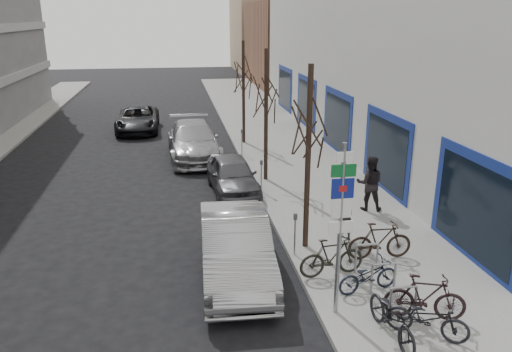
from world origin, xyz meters
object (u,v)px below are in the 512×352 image
object	(u,v)px
parked_car_mid	(233,175)
pedestrian_near	(345,216)
bike_far_curb	(428,315)
bike_mid_inner	(332,257)
tree_near	(309,115)
parked_car_back	(194,141)
tree_mid	(266,85)
pedestrian_far	(370,183)
highway_sign_pole	(341,220)
bike_near_right	(425,297)
parked_car_front	(236,247)
bike_near_left	(393,313)
meter_mid	(261,173)
meter_front	(295,230)
bike_far_inner	(380,240)
lane_car	(138,119)
meter_back	(242,139)
tree_far	(243,68)
bike_mid_curb	(368,273)
bike_rack	(383,275)

from	to	relation	value
parked_car_mid	pedestrian_near	bearing A→B (deg)	-65.31
bike_far_curb	bike_mid_inner	bearing A→B (deg)	55.76
tree_near	parked_car_back	size ratio (longest dim) A/B	0.93
tree_mid	pedestrian_far	bearing A→B (deg)	-53.47
highway_sign_pole	tree_near	world-z (taller)	tree_near
bike_near_right	pedestrian_far	distance (m)	6.72
bike_far_curb	parked_car_front	world-z (taller)	parked_car_front
tree_mid	bike_near_left	bearing A→B (deg)	-86.57
bike_near_left	bike_mid_inner	world-z (taller)	bike_near_left
pedestrian_near	meter_mid	bearing A→B (deg)	-86.06
meter_front	bike_far_inner	distance (m)	2.39
bike_far_curb	lane_car	distance (m)	23.35
meter_back	lane_car	bearing A→B (deg)	127.84
meter_mid	pedestrian_far	world-z (taller)	pedestrian_far
bike_near_left	bike_mid_inner	size ratio (longest dim) A/B	1.06
parked_car_back	pedestrian_far	bearing A→B (deg)	-57.59
bike_near_right	bike_mid_inner	bearing A→B (deg)	52.39
meter_mid	meter_back	distance (m)	5.50
tree_far	meter_mid	size ratio (longest dim) A/B	4.33
bike_far_curb	parked_car_mid	distance (m)	10.60
bike_near_right	tree_mid	bearing A→B (deg)	28.28
pedestrian_far	tree_mid	bearing A→B (deg)	-36.01
tree_near	lane_car	world-z (taller)	tree_near
tree_mid	bike_far_inner	xyz separation A→B (m)	(1.85, -7.63, -3.39)
pedestrian_far	bike_far_inner	bearing A→B (deg)	90.43
lane_car	pedestrian_far	size ratio (longest dim) A/B	2.66
highway_sign_pole	parked_car_mid	distance (m)	9.24
tree_near	bike_near_left	distance (m)	5.76
bike_mid_curb	parked_car_back	size ratio (longest dim) A/B	0.28
tree_far	pedestrian_far	world-z (taller)	tree_far
highway_sign_pole	tree_mid	distance (m)	10.15
bike_mid_curb	pedestrian_near	distance (m)	2.98
tree_mid	bike_far_inner	bearing A→B (deg)	-76.40
bike_rack	tree_mid	distance (m)	10.08
tree_far	meter_mid	distance (m)	8.62
tree_mid	meter_mid	distance (m)	3.55
meter_front	bike_near_left	xyz separation A→B (m)	(1.12, -4.12, -0.18)
tree_far	meter_mid	world-z (taller)	tree_far
tree_mid	meter_front	size ratio (longest dim) A/B	4.33
parked_car_back	pedestrian_far	xyz separation A→B (m)	(5.76, -8.37, 0.28)
bike_far_curb	meter_mid	bearing A→B (deg)	44.07
highway_sign_pole	bike_mid_inner	world-z (taller)	highway_sign_pole
pedestrian_near	bike_far_inner	bearing A→B (deg)	97.71
bike_near_left	tree_far	bearing A→B (deg)	87.31
tree_mid	meter_mid	world-z (taller)	tree_mid
bike_near_left	bike_mid_curb	bearing A→B (deg)	78.95
tree_mid	pedestrian_near	size ratio (longest dim) A/B	3.50
parked_car_back	bike_rack	bearing A→B (deg)	-75.93
bike_mid_curb	meter_back	bearing A→B (deg)	-5.50
parked_car_mid	pedestrian_far	bearing A→B (deg)	-36.68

